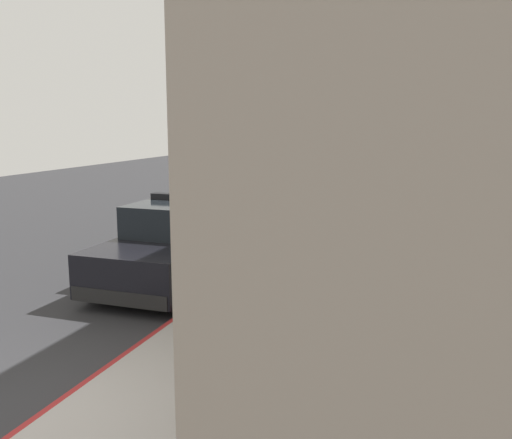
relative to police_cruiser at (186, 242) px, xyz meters
name	(u,v)px	position (x,y,z in m)	size (l,w,h in m)	color
ground_plane	(150,232)	(-3.32, 4.31, -0.84)	(30.93, 60.00, 0.20)	#2B2B2D
sidewalk_pavement	(356,240)	(2.68, 4.31, -0.66)	(3.15, 60.00, 0.16)	gray
curb_painted_edge	(295,236)	(1.06, 4.31, -0.66)	(0.08, 60.00, 0.16)	maroon
police_cruiser	(186,242)	(0.00, 0.00, 0.00)	(1.94, 4.84, 1.68)	black
parked_car_silver_ahead	(285,195)	(-0.10, 7.37, 0.00)	(1.94, 4.84, 1.56)	#B2B5BA
fire_hydrant	(244,289)	(1.93, -1.89, -0.23)	(0.44, 0.40, 0.76)	#4C4C51
street_tree	(346,99)	(2.18, 5.16, 2.91)	(2.40, 2.40, 4.72)	brown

